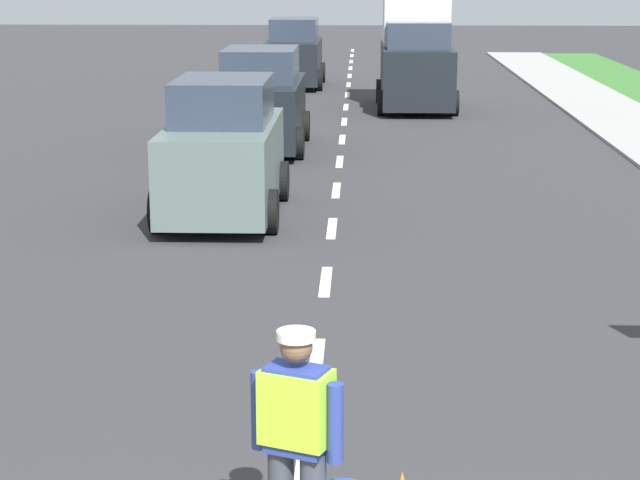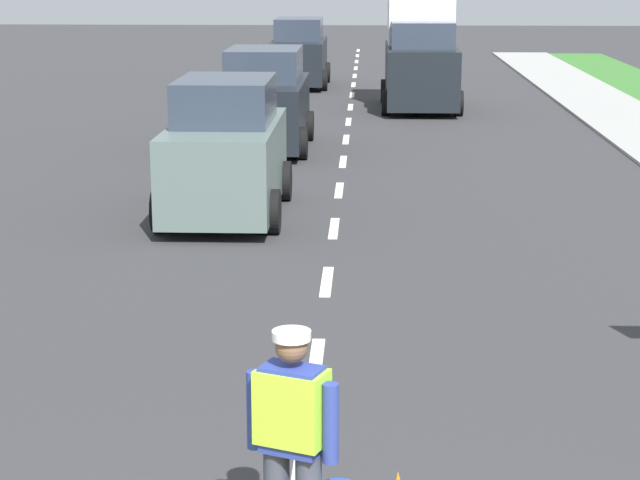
{
  "view_description": "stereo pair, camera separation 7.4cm",
  "coord_description": "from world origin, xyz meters",
  "px_view_note": "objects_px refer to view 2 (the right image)",
  "views": [
    {
      "loc": [
        0.44,
        -5.36,
        4.02
      ],
      "look_at": [
        0.01,
        6.49,
        1.1
      ],
      "focal_mm": 63.72,
      "sensor_mm": 36.0,
      "label": 1
    },
    {
      "loc": [
        0.52,
        -5.36,
        4.02
      ],
      "look_at": [
        0.01,
        6.49,
        1.1
      ],
      "focal_mm": 63.72,
      "sensor_mm": 36.0,
      "label": 2
    }
  ],
  "objects_px": {
    "delivery_truck": "(421,50)",
    "car_oncoming_lead": "(226,153)",
    "road_worker": "(296,436)",
    "car_oncoming_second": "(264,103)",
    "car_oncoming_third": "(299,55)"
  },
  "relations": [
    {
      "from": "car_oncoming_third",
      "to": "car_oncoming_second",
      "type": "xyz_separation_m",
      "value": [
        0.03,
        -12.89,
        -0.01
      ]
    },
    {
      "from": "delivery_truck",
      "to": "car_oncoming_second",
      "type": "relative_size",
      "value": 1.11
    },
    {
      "from": "road_worker",
      "to": "car_oncoming_lead",
      "type": "relative_size",
      "value": 0.42
    },
    {
      "from": "delivery_truck",
      "to": "road_worker",
      "type": "bearing_deg",
      "value": -94.34
    },
    {
      "from": "road_worker",
      "to": "delivery_truck",
      "type": "distance_m",
      "value": 25.03
    },
    {
      "from": "road_worker",
      "to": "car_oncoming_second",
      "type": "distance_m",
      "value": 17.7
    },
    {
      "from": "delivery_truck",
      "to": "car_oncoming_lead",
      "type": "bearing_deg",
      "value": -104.85
    },
    {
      "from": "delivery_truck",
      "to": "car_oncoming_third",
      "type": "bearing_deg",
      "value": 123.92
    },
    {
      "from": "delivery_truck",
      "to": "car_oncoming_third",
      "type": "height_order",
      "value": "delivery_truck"
    },
    {
      "from": "car_oncoming_third",
      "to": "car_oncoming_second",
      "type": "relative_size",
      "value": 1.0
    },
    {
      "from": "car_oncoming_lead",
      "to": "car_oncoming_second",
      "type": "bearing_deg",
      "value": 89.86
    },
    {
      "from": "road_worker",
      "to": "car_oncoming_third",
      "type": "distance_m",
      "value": 30.56
    },
    {
      "from": "delivery_truck",
      "to": "car_oncoming_lead",
      "type": "distance_m",
      "value": 14.53
    },
    {
      "from": "road_worker",
      "to": "car_oncoming_lead",
      "type": "bearing_deg",
      "value": 99.5
    },
    {
      "from": "car_oncoming_second",
      "to": "road_worker",
      "type": "bearing_deg",
      "value": -84.13
    }
  ]
}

